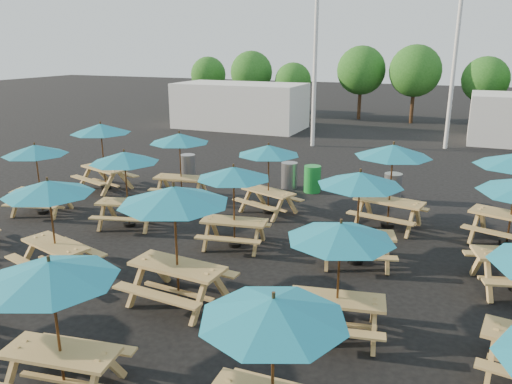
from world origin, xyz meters
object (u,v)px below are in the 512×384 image
at_px(picnic_unit_10, 234,178).
at_px(picnic_unit_11, 269,154).
at_px(picnic_unit_5, 49,193).
at_px(waste_bin_0, 188,167).
at_px(picnic_unit_12, 273,318).
at_px(picnic_unit_2, 36,154).
at_px(picnic_unit_6, 125,162).
at_px(picnic_unit_13, 340,238).
at_px(waste_bin_3, 393,187).
at_px(picnic_unit_3, 101,132).
at_px(waste_bin_2, 312,179).
at_px(waste_bin_1, 289,175).
at_px(picnic_unit_9, 174,202).
at_px(picnic_unit_7, 180,142).
at_px(picnic_unit_8, 51,279).
at_px(picnic_unit_15, 393,156).
at_px(picnic_unit_14, 360,184).

height_order(picnic_unit_10, picnic_unit_11, picnic_unit_11).
distance_m(picnic_unit_5, waste_bin_0, 8.97).
distance_m(picnic_unit_5, picnic_unit_12, 7.06).
xyz_separation_m(picnic_unit_10, picnic_unit_11, (-0.17, 2.89, 0.02)).
bearing_deg(picnic_unit_2, picnic_unit_6, -12.14).
height_order(picnic_unit_5, waste_bin_0, picnic_unit_5).
relative_size(picnic_unit_13, waste_bin_3, 2.33).
height_order(picnic_unit_3, picnic_unit_12, picnic_unit_3).
distance_m(picnic_unit_13, waste_bin_2, 9.37).
xyz_separation_m(picnic_unit_3, picnic_unit_12, (10.08, -9.11, -0.22)).
distance_m(picnic_unit_10, waste_bin_3, 6.69).
distance_m(picnic_unit_13, waste_bin_0, 12.00).
relative_size(waste_bin_1, waste_bin_3, 1.00).
xyz_separation_m(picnic_unit_3, waste_bin_1, (6.24, 2.72, -1.62)).
bearing_deg(picnic_unit_2, picnic_unit_11, 9.00).
bearing_deg(picnic_unit_9, picnic_unit_12, -37.58).
relative_size(picnic_unit_3, waste_bin_3, 2.78).
relative_size(picnic_unit_3, picnic_unit_9, 1.07).
bearing_deg(picnic_unit_11, picnic_unit_12, -48.35).
xyz_separation_m(picnic_unit_10, waste_bin_1, (-0.49, 5.86, -1.40)).
height_order(picnic_unit_6, picnic_unit_9, picnic_unit_9).
bearing_deg(picnic_unit_6, waste_bin_3, 24.17).
xyz_separation_m(picnic_unit_7, waste_bin_2, (3.95, 2.50, -1.50)).
distance_m(picnic_unit_8, picnic_unit_9, 3.13).
bearing_deg(picnic_unit_15, waste_bin_2, 149.85).
bearing_deg(picnic_unit_9, picnic_unit_8, -88.21).
relative_size(picnic_unit_11, waste_bin_0, 2.57).
bearing_deg(waste_bin_3, picnic_unit_12, -89.60).
xyz_separation_m(picnic_unit_9, picnic_unit_13, (3.29, 0.09, -0.28)).
relative_size(picnic_unit_3, waste_bin_1, 2.78).
distance_m(picnic_unit_5, picnic_unit_11, 6.65).
height_order(picnic_unit_3, picnic_unit_10, picnic_unit_3).
distance_m(picnic_unit_3, waste_bin_0, 3.62).
bearing_deg(waste_bin_2, picnic_unit_12, -76.00).
bearing_deg(picnic_unit_10, picnic_unit_2, 169.85).
bearing_deg(waste_bin_2, waste_bin_0, -179.31).
bearing_deg(picnic_unit_2, picnic_unit_14, -13.45).
xyz_separation_m(picnic_unit_10, waste_bin_2, (0.45, 5.68, -1.40)).
distance_m(picnic_unit_6, picnic_unit_15, 7.60).
height_order(picnic_unit_7, picnic_unit_8, picnic_unit_7).
xyz_separation_m(picnic_unit_9, picnic_unit_14, (2.97, 3.34, -0.18)).
bearing_deg(picnic_unit_12, picnic_unit_7, 125.20).
height_order(picnic_unit_5, picnic_unit_13, picnic_unit_5).
relative_size(picnic_unit_6, picnic_unit_7, 1.04).
height_order(waste_bin_0, waste_bin_2, same).
distance_m(picnic_unit_2, picnic_unit_10, 6.76).
height_order(picnic_unit_2, picnic_unit_13, picnic_unit_2).
distance_m(picnic_unit_2, picnic_unit_13, 10.73).
relative_size(picnic_unit_5, picnic_unit_13, 1.09).
bearing_deg(picnic_unit_5, waste_bin_0, 115.70).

